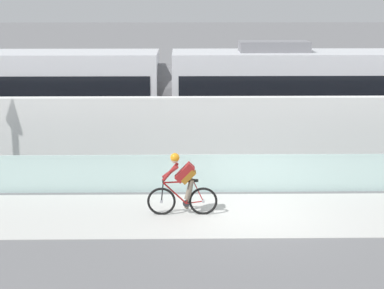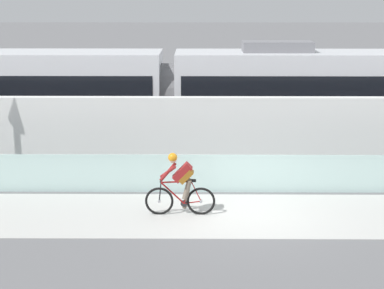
% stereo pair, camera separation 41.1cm
% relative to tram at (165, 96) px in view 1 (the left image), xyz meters
% --- Properties ---
extents(ground_plane, '(200.00, 200.00, 0.00)m').
position_rel_tram_xyz_m(ground_plane, '(2.21, -6.85, -1.89)').
color(ground_plane, slate).
extents(bike_path_deck, '(32.00, 3.20, 0.01)m').
position_rel_tram_xyz_m(bike_path_deck, '(2.21, -6.85, -1.89)').
color(bike_path_deck, beige).
rests_on(bike_path_deck, ground).
extents(glass_parapet, '(32.00, 0.05, 1.08)m').
position_rel_tram_xyz_m(glass_parapet, '(2.21, -5.00, -1.35)').
color(glass_parapet, silver).
rests_on(glass_parapet, ground).
extents(concrete_barrier_wall, '(32.00, 0.36, 2.40)m').
position_rel_tram_xyz_m(concrete_barrier_wall, '(2.21, -3.20, -0.69)').
color(concrete_barrier_wall, silver).
rests_on(concrete_barrier_wall, ground).
extents(tram_rail_near, '(32.00, 0.08, 0.01)m').
position_rel_tram_xyz_m(tram_rail_near, '(2.21, -0.72, -1.89)').
color(tram_rail_near, '#595654').
rests_on(tram_rail_near, ground).
extents(tram_rail_far, '(32.00, 0.08, 0.01)m').
position_rel_tram_xyz_m(tram_rail_far, '(2.21, 0.72, -1.89)').
color(tram_rail_far, '#595654').
rests_on(tram_rail_far, ground).
extents(tram, '(22.56, 2.54, 3.81)m').
position_rel_tram_xyz_m(tram, '(0.00, 0.00, 0.00)').
color(tram, silver).
rests_on(tram, ground).
extents(cyclist_on_bike, '(1.77, 0.58, 1.61)m').
position_rel_tram_xyz_m(cyclist_on_bike, '(0.61, -6.85, -1.11)').
color(cyclist_on_bike, black).
rests_on(cyclist_on_bike, ground).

